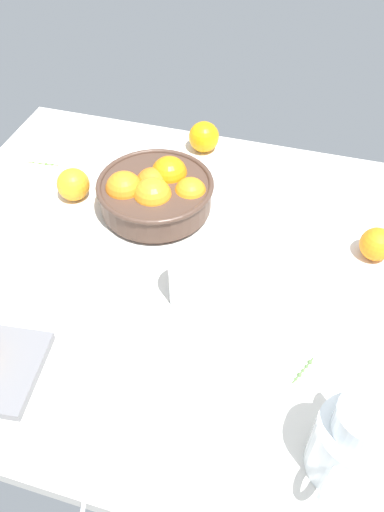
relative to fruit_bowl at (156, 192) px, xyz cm
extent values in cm
cube|color=silver|center=(12.60, -14.88, -6.47)|extent=(119.22, 95.24, 3.00)
cylinder|color=#473328|center=(-0.05, 0.03, -4.37)|extent=(22.56, 22.56, 1.20)
cylinder|color=#473328|center=(-0.05, 0.03, -0.76)|extent=(24.52, 24.52, 6.02)
torus|color=#473328|center=(-0.05, 0.03, 2.25)|extent=(25.72, 25.72, 1.20)
sphere|color=orange|center=(7.82, 0.51, 1.11)|extent=(7.12, 7.12, 7.12)
sphere|color=orange|center=(1.61, 4.81, 1.81)|extent=(8.15, 8.15, 8.15)
sphere|color=orange|center=(-1.24, 1.48, 0.85)|extent=(7.51, 7.51, 7.51)
sphere|color=orange|center=(-6.04, -3.03, 1.77)|extent=(8.14, 8.14, 8.14)
sphere|color=orange|center=(0.56, -3.33, 1.59)|extent=(8.33, 8.33, 8.33)
cylinder|color=white|center=(45.22, -46.71, 0.83)|extent=(11.18, 11.18, 11.60)
cylinder|color=white|center=(45.22, -46.71, 8.95)|extent=(7.76, 7.76, 4.64)
cone|color=white|center=(47.01, -42.17, 10.58)|extent=(3.82, 3.71, 2.80)
torus|color=white|center=(42.86, -52.65, 1.99)|extent=(3.44, 6.30, 6.31)
cylinder|color=#F8A42E|center=(45.22, -46.71, -2.08)|extent=(10.28, 10.28, 5.77)
cylinder|color=orange|center=(-34.83, -7.22, -3.27)|extent=(5.68, 5.68, 3.39)
cylinder|color=white|center=(14.74, -22.80, 0.65)|extent=(8.08, 8.08, 11.24)
cylinder|color=#F6A33D|center=(14.74, -22.80, -0.63)|extent=(7.11, 7.11, 8.68)
sphere|color=orange|center=(3.96, 25.58, -1.11)|extent=(7.71, 7.71, 7.71)
sphere|color=orange|center=(-19.51, -1.17, -1.23)|extent=(7.48, 7.48, 7.48)
sphere|color=orange|center=(47.69, -1.22, -1.53)|extent=(6.88, 6.88, 6.88)
ellipsoid|color=silver|center=(8.24, -53.96, -4.47)|extent=(3.02, 3.69, 1.00)
cylinder|color=silver|center=(10.45, -61.80, -4.62)|extent=(4.22, 12.78, 0.70)
cylinder|color=#507534|center=(-33.04, 8.32, -4.82)|extent=(8.31, 1.22, 0.30)
sphere|color=#507534|center=(-35.53, 8.05, -4.67)|extent=(0.61, 0.61, 0.61)
sphere|color=#507534|center=(-33.87, 8.23, -4.67)|extent=(0.62, 0.62, 0.62)
sphere|color=#507534|center=(-32.22, 8.42, -4.67)|extent=(0.85, 0.85, 0.85)
sphere|color=#507534|center=(-30.56, 8.60, -4.67)|extent=(0.74, 0.74, 0.74)
cylinder|color=#50713D|center=(37.56, -32.43, -4.82)|extent=(3.02, 6.05, 0.30)
sphere|color=#50713D|center=(36.64, -34.40, -4.67)|extent=(0.63, 0.63, 0.63)
sphere|color=#50713D|center=(37.10, -33.41, -4.67)|extent=(0.85, 0.85, 0.85)
sphere|color=#50713D|center=(37.56, -32.43, -4.67)|extent=(0.63, 0.63, 0.63)
sphere|color=#50713D|center=(38.02, -31.44, -4.67)|extent=(0.68, 0.68, 0.68)
sphere|color=#50713D|center=(38.48, -30.45, -4.67)|extent=(0.86, 0.86, 0.86)
camera|label=1|loc=(32.35, -81.95, 71.64)|focal=35.91mm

